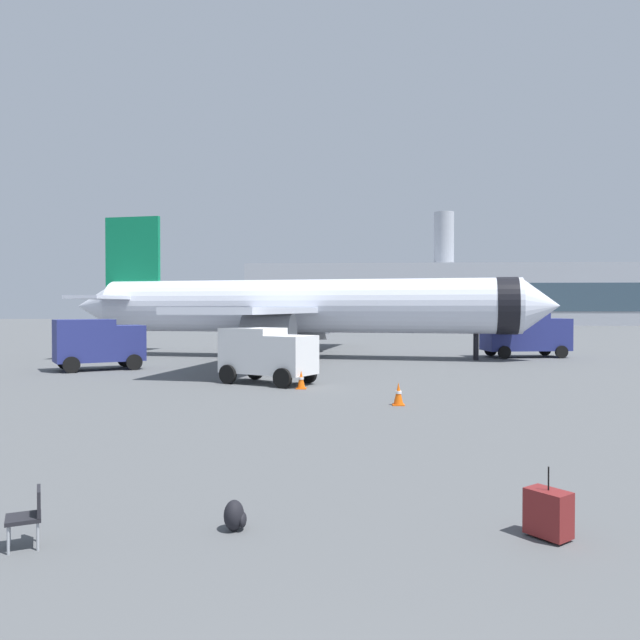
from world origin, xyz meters
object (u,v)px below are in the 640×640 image
Objects in this scene: safety_cone_mid at (301,380)px; rolling_suitcase at (548,513)px; safety_cone_near at (398,394)px; traveller_backpack at (235,516)px; cargo_van at (267,353)px; airplane_at_gate at (301,307)px; fuel_truck at (524,333)px; gate_chair at (29,514)px; service_truck at (98,342)px.

rolling_suitcase is at bearing -73.03° from safety_cone_mid.
traveller_backpack is at bearing -105.29° from safety_cone_near.
cargo_van is 20.34m from rolling_suitcase.
rolling_suitcase reaches higher than safety_cone_near.
airplane_at_gate reaches higher than safety_cone_near.
airplane_at_gate is 42.99× the size of safety_cone_near.
safety_cone_near reaches higher than safety_cone_mid.
fuel_truck is at bearing 45.32° from cargo_van.
traveller_backpack is at bearing -83.45° from cargo_van.
safety_cone_near is at bearing 64.90° from gate_chair.
rolling_suitcase is 4.86m from traveller_backpack.
fuel_truck is 23.48m from safety_cone_mid.
cargo_van is (-16.37, -16.55, -0.32)m from fuel_truck.
rolling_suitcase is at bearing -104.69° from fuel_truck.
traveller_backpack is at bearing 179.16° from rolling_suitcase.
gate_chair is (-0.72, -19.83, -0.95)m from cargo_van.
airplane_at_gate is at bearing 88.96° from cargo_van.
airplane_at_gate is 41.52× the size of gate_chair.
safety_cone_mid is at bearing -45.27° from cargo_van.
airplane_at_gate is 32.46× the size of rolling_suitcase.
safety_cone_mid is 18.22m from gate_chair.
rolling_suitcase is at bearing 5.70° from gate_chair.
rolling_suitcase is (17.60, -24.96, -1.22)m from service_truck.
cargo_van is 8.44m from safety_cone_near.
airplane_at_gate is 35.62m from gate_chair.
safety_cone_mid is 17.21m from traveller_backpack.
cargo_van is 5.99× the size of safety_cone_mid.
service_truck is 27.58m from gate_chair.
fuel_truck reaches higher than traveller_backpack.
service_truck is 14.58m from safety_cone_mid.
rolling_suitcase reaches higher than traveller_backpack.
fuel_truck is 23.28m from cargo_van.
gate_chair is (-7.76, -0.77, 0.11)m from rolling_suitcase.
gate_chair is (-6.41, -13.67, 0.09)m from safety_cone_near.
safety_cone_mid reaches higher than traveller_backpack.
fuel_truck is 7.34× the size of gate_chair.
rolling_suitcase is (5.27, -17.27, -0.01)m from safety_cone_mid.
traveller_backpack is (-4.86, 0.07, -0.16)m from rolling_suitcase.
traveller_backpack is 0.56× the size of gate_chair.
cargo_van is (-0.28, -15.64, -2.21)m from airplane_at_gate.
safety_cone_mid is 0.73× the size of rolling_suitcase.
safety_cone_mid is (1.77, -1.78, -1.05)m from cargo_van.
safety_cone_near is (16.25, -12.06, -1.20)m from service_truck.
service_truck is 28.96m from fuel_truck.
fuel_truck is 7.84× the size of safety_cone_mid.
service_truck is 6.07× the size of gate_chair.
cargo_van is 5.61× the size of gate_chair.
gate_chair is at bearing -174.30° from rolling_suitcase.
safety_cone_mid is 18.06m from rolling_suitcase.
gate_chair is at bearing -91.62° from airplane_at_gate.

